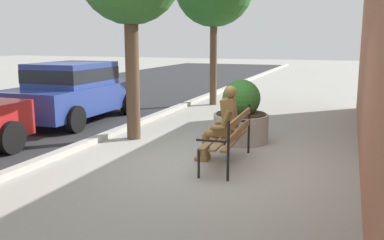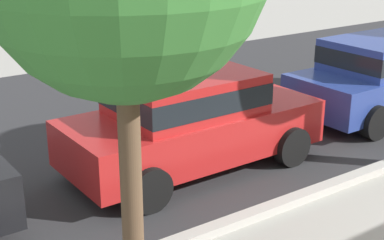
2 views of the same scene
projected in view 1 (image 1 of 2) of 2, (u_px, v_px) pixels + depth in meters
The scene contains 7 objects.
ground_plane at pixel (217, 164), 7.59m from camera, with size 80.00×80.00×0.00m, color #9E9B93.
curb_stone at pixel (77, 147), 8.56m from camera, with size 60.00×0.20×0.12m, color #B2AFA8.
building_wall_behind at pixel (381, 60), 7.77m from camera, with size 12.00×0.50×3.57m, color #9E5B42.
park_bench at pixel (231, 134), 7.47m from camera, with size 1.82×0.61×0.95m.
bronze_statue_seated at pixel (221, 125), 7.67m from camera, with size 0.62×0.80×1.37m.
concrete_planter at pixel (241, 116), 9.16m from camera, with size 1.17×1.17×1.33m.
parked_car_blue at pixel (75, 90), 11.45m from camera, with size 4.12×1.95×1.56m.
Camera 1 is at (-7.02, -2.10, 2.16)m, focal length 40.47 mm.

